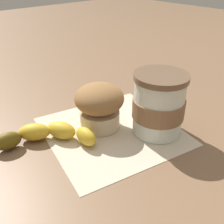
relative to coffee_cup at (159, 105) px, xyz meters
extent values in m
plane|color=brown|center=(0.06, -0.06, -0.06)|extent=(3.00, 3.00, 0.00)
cube|color=beige|center=(0.06, -0.06, -0.06)|extent=(0.28, 0.28, 0.00)
cylinder|color=silver|center=(0.00, 0.00, 0.00)|extent=(0.09, 0.09, 0.11)
cylinder|color=brown|center=(0.00, 0.00, 0.05)|extent=(0.10, 0.10, 0.01)
cylinder|color=#846042|center=(0.00, 0.00, -0.01)|extent=(0.10, 0.10, 0.04)
cylinder|color=beige|center=(0.07, -0.08, -0.04)|extent=(0.08, 0.08, 0.03)
ellipsoid|color=olive|center=(0.07, -0.08, 0.00)|extent=(0.09, 0.09, 0.05)
ellipsoid|color=gold|center=(0.13, -0.06, -0.04)|extent=(0.03, 0.05, 0.03)
ellipsoid|color=gold|center=(0.15, -0.10, -0.04)|extent=(0.05, 0.06, 0.03)
ellipsoid|color=gold|center=(0.19, -0.13, -0.04)|extent=(0.06, 0.06, 0.03)
ellipsoid|color=brown|center=(0.23, -0.13, -0.04)|extent=(0.05, 0.03, 0.03)
camera|label=1|loc=(0.34, 0.25, 0.23)|focal=42.00mm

